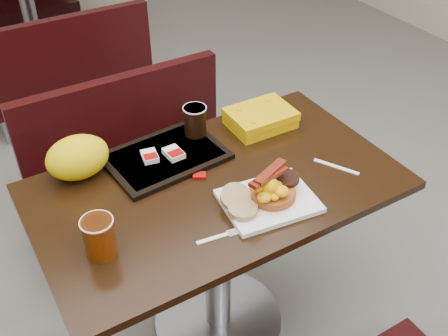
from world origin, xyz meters
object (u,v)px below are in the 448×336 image
fork (212,239)px  pancake_stack (272,192)px  table_far (31,22)px  hashbrown_sleeve_left (150,156)px  knife (336,167)px  clamshell (260,118)px  coffee_cup_far (195,121)px  bench_far_s (62,63)px  platter (269,201)px  paper_bag (78,157)px  table_near (218,261)px  coffee_cup_near (99,237)px  tray (165,157)px  hashbrown_sleeve_right (174,153)px  bench_near_n (142,165)px

fork → pancake_stack: bearing=19.8°
table_far → fork: size_ratio=8.86×
table_far → hashbrown_sleeve_left: size_ratio=17.24×
pancake_stack → knife: bearing=5.3°
table_far → clamshell: bearing=-82.5°
hashbrown_sleeve_left → coffee_cup_far: coffee_cup_far is taller
bench_far_s → knife: bearing=-79.0°
knife → bench_far_s: bearing=161.8°
bench_far_s → platter: size_ratio=3.50×
table_far → hashbrown_sleeve_left: hashbrown_sleeve_left is taller
pancake_stack → paper_bag: 0.65m
table_near → paper_bag: paper_bag is taller
coffee_cup_near → hashbrown_sleeve_left: size_ratio=1.76×
coffee_cup_near → paper_bag: bearing=80.1°
table_near → coffee_cup_far: bearing=76.2°
pancake_stack → coffee_cup_near: size_ratio=1.22×
bench_far_s → tray: (-0.09, -1.69, 0.40)m
knife → coffee_cup_near: bearing=-121.6°
pancake_stack → coffee_cup_near: bearing=173.4°
knife → tray: (-0.48, 0.34, 0.01)m
bench_far_s → fork: fork is taller
clamshell → coffee_cup_far: bearing=169.2°
knife → clamshell: bearing=163.5°
bench_far_s → hashbrown_sleeve_left: (-0.14, -1.69, 0.42)m
table_far → paper_bag: paper_bag is taller
platter → coffee_cup_far: bearing=100.5°
platter → knife: (0.30, 0.03, -0.01)m
platter → table_far: bearing=99.1°
platter → fork: bearing=-161.4°
platter → pancake_stack: (0.02, 0.01, 0.02)m
pancake_stack → hashbrown_sleeve_right: (-0.17, 0.35, -0.00)m
knife → hashbrown_sleeve_left: bearing=-152.3°
coffee_cup_far → pancake_stack: bearing=-84.5°
knife → coffee_cup_far: coffee_cup_far is taller
coffee_cup_near → fork: size_ratio=0.90×
table_near → coffee_cup_far: 0.53m
table_near → table_far: size_ratio=1.00×
knife → table_far: bearing=159.1°
fork → knife: same height
platter → hashbrown_sleeve_left: 0.45m
platter → coffee_cup_near: (-0.53, 0.07, 0.05)m
table_near → table_far: (0.00, 2.60, 0.00)m
pancake_stack → clamshell: (0.21, 0.38, 0.00)m
knife → coffee_cup_far: bearing=-169.9°
table_near → coffee_cup_near: 0.62m
knife → coffee_cup_far: (-0.33, 0.40, 0.07)m
bench_near_n → hashbrown_sleeve_left: size_ratio=14.37×
bench_far_s → hashbrown_sleeve_right: bearing=-92.1°
hashbrown_sleeve_left → knife: bearing=-22.4°
table_far → clamshell: (0.32, -2.39, 0.41)m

